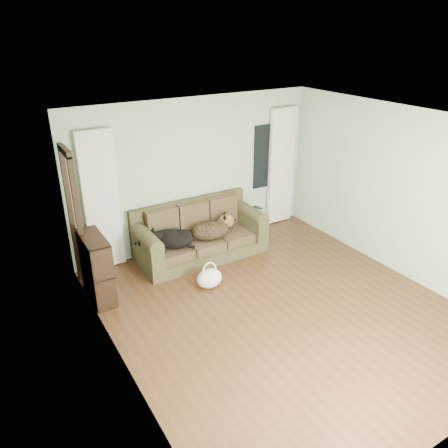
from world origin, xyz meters
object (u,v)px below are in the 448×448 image
sofa (201,232)px  dog_black_lab (170,240)px  dog_shepherd (212,230)px  bookshelf (97,267)px  tote_bag (209,278)px

sofa → dog_black_lab: sofa is taller
dog_shepherd → bookshelf: (-2.04, -0.27, 0.01)m
dog_black_lab → dog_shepherd: size_ratio=0.99×
dog_black_lab → dog_shepherd: (0.76, -0.04, 0.01)m
sofa → tote_bag: size_ratio=5.39×
dog_black_lab → bookshelf: 1.32m
dog_shepherd → dog_black_lab: bearing=9.2°
dog_shepherd → bookshelf: 2.06m
sofa → bookshelf: (-1.88, -0.36, 0.05)m
dog_black_lab → dog_shepherd: bearing=33.9°
sofa → dog_shepherd: 0.19m
dog_black_lab → bookshelf: (-1.28, -0.30, 0.02)m
tote_bag → bookshelf: bookshelf is taller
tote_bag → sofa: bearing=68.9°
sofa → dog_shepherd: (0.16, -0.10, 0.04)m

